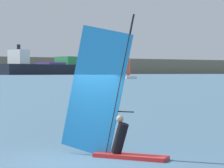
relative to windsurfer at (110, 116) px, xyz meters
name	(u,v)px	position (x,y,z in m)	size (l,w,h in m)	color
ground_plane	(78,162)	(-1.10, -0.49, -1.25)	(4000.00, 4000.00, 0.00)	#476B84
windsurfer	(110,116)	(0.00, 0.00, 0.00)	(2.84, 2.55, 4.36)	red
cargo_ship	(67,67)	(120.46, 582.85, 8.19)	(180.99, 123.41, 34.79)	black
distant_headland	(2,66)	(63.37, 897.13, 12.71)	(980.48, 266.20, 27.91)	#756B56
small_sailboat	(130,77)	(62.24, 176.89, -0.35)	(7.22, 6.01, 9.72)	white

